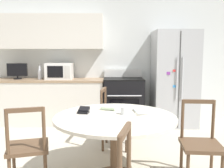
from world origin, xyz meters
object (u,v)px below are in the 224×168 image
microwave (59,71)px  candle_glass (124,111)px  dining_chair_left (28,148)px  dining_chair_far (114,119)px  wallet (84,111)px  counter_bottle (40,74)px  countertop_tv (17,71)px  refrigerator (174,78)px  dining_chair_right (201,144)px  oven_range (123,101)px

microwave → candle_glass: (1.18, -2.21, -0.29)m
dining_chair_left → dining_chair_far: same height
dining_chair_far → dining_chair_left: bearing=-31.7°
wallet → counter_bottle: bearing=117.6°
dining_chair_left → candle_glass: 1.11m
countertop_tv → dining_chair_left: countertop_tv is taller
countertop_tv → candle_glass: 3.00m
refrigerator → dining_chair_far: bearing=-134.6°
dining_chair_right → dining_chair_left: bearing=8.0°
microwave → dining_chair_left: 2.54m
candle_glass → countertop_tv: bearing=132.6°
microwave → candle_glass: 2.53m
refrigerator → counter_bottle: size_ratio=6.37×
refrigerator → microwave: refrigerator is taller
dining_chair_left → counter_bottle: bearing=87.8°
dining_chair_right → microwave: bearing=-44.4°
dining_chair_left → dining_chair_far: size_ratio=1.00×
refrigerator → candle_glass: size_ratio=21.15×
microwave → dining_chair_right: (2.01, -2.37, -0.63)m
dining_chair_right → candle_glass: bearing=-5.1°
dining_chair_right → wallet: size_ratio=6.14×
countertop_tv → candle_glass: countertop_tv is taller
oven_range → microwave: (-1.28, 0.07, 0.59)m
refrigerator → counter_bottle: 2.65m
counter_bottle → dining_chair_right: (2.39, -2.30, -0.58)m
dining_chair_right → dining_chair_far: size_ratio=1.00×
oven_range → wallet: oven_range is taller
microwave → dining_chair_left: (0.15, -2.46, -0.63)m
counter_bottle → microwave: bearing=10.4°
refrigerator → candle_glass: refrigerator is taller
oven_range → dining_chair_left: size_ratio=1.20×
dining_chair_far → dining_chair_right: bearing=50.6°
microwave → refrigerator: bearing=-3.1°
microwave → dining_chair_far: 1.83m
dining_chair_far → wallet: size_ratio=6.14×
candle_glass → wallet: candle_glass is taller
microwave → wallet: (0.71, -2.15, -0.30)m
candle_glass → dining_chair_right: bearing=-10.3°
wallet → candle_glass: bearing=-7.9°
oven_range → countertop_tv: size_ratio=2.72×
dining_chair_far → candle_glass: (0.11, -0.87, 0.34)m
dining_chair_right → dining_chair_far: (-0.94, 1.02, 0.00)m
oven_range → counter_bottle: 1.75m
dining_chair_left → wallet: (0.56, 0.31, 0.33)m
counter_bottle → dining_chair_right: bearing=-43.9°
microwave → dining_chair_right: size_ratio=0.58×
candle_glass → wallet: bearing=172.1°
countertop_tv → candle_glass: size_ratio=4.54×
counter_bottle → dining_chair_far: 2.01m
dining_chair_left → microwave: bearing=78.8°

